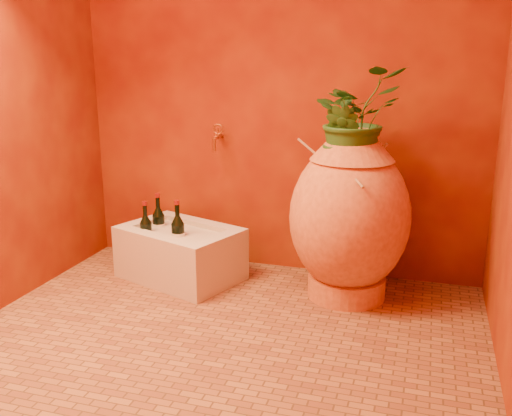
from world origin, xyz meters
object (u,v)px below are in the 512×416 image
(wine_bottle_a, at_px, (159,226))
(wall_tap, at_px, (217,136))
(wine_bottle_b, at_px, (178,235))
(stone_basin, at_px, (180,254))
(amphora, at_px, (349,216))
(wine_bottle_c, at_px, (146,233))

(wine_bottle_a, height_order, wall_tap, wall_tap)
(wine_bottle_a, distance_m, wine_bottle_b, 0.25)
(wall_tap, bearing_deg, stone_basin, -115.73)
(amphora, distance_m, wine_bottle_c, 1.22)
(amphora, bearing_deg, wine_bottle_c, -176.25)
(stone_basin, relative_size, wine_bottle_a, 2.52)
(wine_bottle_a, bearing_deg, stone_basin, -25.02)
(wine_bottle_a, distance_m, wall_tap, 0.67)
(stone_basin, bearing_deg, amphora, 1.34)
(wine_bottle_b, bearing_deg, wine_bottle_c, 178.04)
(wine_bottle_b, distance_m, wall_tap, 0.66)
(amphora, height_order, wine_bottle_c, amphora)
(amphora, height_order, stone_basin, amphora)
(stone_basin, xyz_separation_m, wine_bottle_c, (-0.20, -0.06, 0.13))
(stone_basin, relative_size, wine_bottle_b, 2.46)
(wine_bottle_c, distance_m, wall_tap, 0.73)
(amphora, distance_m, wine_bottle_b, 1.01)
(wall_tap, bearing_deg, amphora, -17.16)
(wine_bottle_b, height_order, wine_bottle_c, wine_bottle_b)
(stone_basin, distance_m, wine_bottle_a, 0.24)
(amphora, relative_size, stone_basin, 1.17)
(amphora, height_order, wine_bottle_b, amphora)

